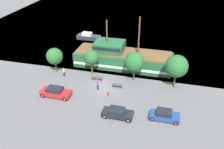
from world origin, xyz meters
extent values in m
plane|color=#5B5B5E|center=(0.00, 0.00, 0.00)|extent=(160.00, 160.00, 0.00)
plane|color=slate|center=(0.00, 44.00, 0.00)|extent=(80.00, 80.00, 0.00)
cube|color=#1E5633|center=(1.33, 7.71, 1.31)|extent=(17.74, 5.24, 2.62)
cube|color=silver|center=(1.33, 7.71, 0.92)|extent=(17.39, 5.32, 0.45)
cube|color=#1E5633|center=(10.81, 7.71, 1.70)|extent=(1.40, 2.88, 1.84)
cube|color=brown|center=(1.33, 7.71, 2.75)|extent=(17.04, 4.82, 0.25)
cube|color=#1E5633|center=(-1.33, 7.71, 3.70)|extent=(5.32, 4.20, 1.67)
cube|color=black|center=(-1.33, 7.71, 3.95)|extent=(5.06, 4.26, 0.60)
cylinder|color=#4C331E|center=(4.00, 7.71, 6.23)|extent=(0.28, 0.28, 6.71)
cylinder|color=#4C331E|center=(-1.77, 7.71, 5.72)|extent=(0.28, 0.28, 5.70)
cube|color=#2D333D|center=(-9.34, 18.91, 0.47)|extent=(5.44, 1.82, 0.94)
cube|color=silver|center=(-9.75, 18.91, 1.27)|extent=(2.18, 1.42, 0.66)
cube|color=black|center=(-9.10, 18.91, 1.27)|extent=(0.12, 1.27, 0.53)
cube|color=navy|center=(9.93, -5.95, 0.55)|extent=(3.93, 1.71, 0.63)
cube|color=black|center=(9.81, -5.95, 1.14)|extent=(2.04, 1.54, 0.54)
cylinder|color=black|center=(11.45, -6.72, 0.31)|extent=(0.63, 0.22, 0.63)
cylinder|color=gray|center=(11.45, -6.72, 0.31)|extent=(0.24, 0.25, 0.24)
cylinder|color=black|center=(11.45, -5.19, 0.31)|extent=(0.63, 0.22, 0.63)
cylinder|color=gray|center=(11.45, -5.19, 0.31)|extent=(0.24, 0.25, 0.24)
cylinder|color=black|center=(8.40, -6.72, 0.31)|extent=(0.63, 0.22, 0.63)
cylinder|color=gray|center=(8.40, -6.72, 0.31)|extent=(0.24, 0.25, 0.24)
cylinder|color=black|center=(8.40, -5.19, 0.31)|extent=(0.63, 0.22, 0.63)
cylinder|color=gray|center=(8.40, -5.19, 0.31)|extent=(0.24, 0.25, 0.24)
cube|color=black|center=(3.78, -6.99, 0.54)|extent=(4.20, 1.77, 0.55)
cube|color=black|center=(3.65, -6.99, 1.04)|extent=(2.18, 1.59, 0.46)
cylinder|color=black|center=(5.39, -7.78, 0.35)|extent=(0.70, 0.22, 0.70)
cylinder|color=gray|center=(5.39, -7.78, 0.35)|extent=(0.27, 0.25, 0.27)
cylinder|color=black|center=(5.39, -6.19, 0.35)|extent=(0.70, 0.22, 0.70)
cylinder|color=gray|center=(5.39, -6.19, 0.35)|extent=(0.27, 0.25, 0.27)
cylinder|color=black|center=(2.17, -7.78, 0.35)|extent=(0.70, 0.22, 0.70)
cylinder|color=gray|center=(2.17, -7.78, 0.35)|extent=(0.27, 0.25, 0.27)
cylinder|color=black|center=(2.17, -6.19, 0.35)|extent=(0.70, 0.22, 0.70)
cylinder|color=gray|center=(2.17, -6.19, 0.35)|extent=(0.27, 0.25, 0.27)
cube|color=#B21E1E|center=(-6.40, -4.56, 0.63)|extent=(4.57, 1.86, 0.73)
cube|color=black|center=(-6.54, -4.56, 1.23)|extent=(2.37, 1.67, 0.47)
cylinder|color=black|center=(-4.61, -5.40, 0.35)|extent=(0.71, 0.22, 0.71)
cylinder|color=gray|center=(-4.61, -5.40, 0.35)|extent=(0.27, 0.25, 0.27)
cylinder|color=black|center=(-4.61, -3.72, 0.35)|extent=(0.71, 0.22, 0.71)
cylinder|color=gray|center=(-4.61, -3.72, 0.35)|extent=(0.27, 0.25, 0.27)
cylinder|color=black|center=(-8.19, -5.40, 0.35)|extent=(0.71, 0.22, 0.71)
cylinder|color=gray|center=(-8.19, -5.40, 0.35)|extent=(0.27, 0.25, 0.27)
cylinder|color=black|center=(-8.19, -3.72, 0.35)|extent=(0.71, 0.22, 0.71)
cylinder|color=gray|center=(-8.19, -3.72, 0.35)|extent=(0.27, 0.25, 0.27)
cylinder|color=red|center=(1.20, -2.42, 0.28)|extent=(0.22, 0.22, 0.56)
sphere|color=red|center=(1.20, -2.42, 0.64)|extent=(0.25, 0.25, 0.25)
cylinder|color=red|center=(1.04, -2.42, 0.31)|extent=(0.10, 0.09, 0.09)
cylinder|color=red|center=(1.36, -2.42, 0.31)|extent=(0.10, 0.09, 0.09)
cube|color=#4C4742|center=(-1.82, 1.56, 0.42)|extent=(1.79, 0.45, 0.05)
cube|color=#4C4742|center=(-1.82, 1.37, 0.65)|extent=(1.79, 0.06, 0.40)
cube|color=#2D2D2D|center=(-2.66, 1.56, 0.20)|extent=(0.12, 0.36, 0.40)
cube|color=#2D2D2D|center=(-0.99, 1.56, 0.20)|extent=(0.12, 0.36, 0.40)
cube|color=#4C4742|center=(2.04, 0.17, 0.42)|extent=(1.53, 0.45, 0.05)
cube|color=#4C4742|center=(2.04, -0.03, 0.65)|extent=(1.53, 0.06, 0.40)
cube|color=#2D2D2D|center=(1.34, 0.17, 0.20)|extent=(0.12, 0.36, 0.40)
cube|color=#2D2D2D|center=(2.75, 0.17, 0.20)|extent=(0.12, 0.36, 0.40)
cylinder|color=#232838|center=(-7.79, 1.45, 0.38)|extent=(0.27, 0.27, 0.76)
cylinder|color=gold|center=(-7.79, 1.45, 1.05)|extent=(0.32, 0.32, 0.58)
sphere|color=beige|center=(-7.79, 1.45, 1.45)|extent=(0.21, 0.21, 0.21)
cylinder|color=#232838|center=(-0.83, -1.12, 0.44)|extent=(0.27, 0.27, 0.88)
cylinder|color=#99338C|center=(-0.83, -1.12, 1.22)|extent=(0.32, 0.32, 0.68)
sphere|color=#8C664C|center=(-0.83, -1.12, 1.68)|extent=(0.24, 0.24, 0.24)
cylinder|color=brown|center=(-9.79, 2.57, 0.90)|extent=(0.24, 0.24, 1.80)
sphere|color=#235B28|center=(-9.79, 2.57, 3.04)|extent=(2.91, 2.91, 2.91)
cylinder|color=brown|center=(-3.28, 3.32, 1.09)|extent=(0.24, 0.24, 2.19)
sphere|color=#235B28|center=(-3.28, 3.32, 3.26)|extent=(2.52, 2.52, 2.52)
cylinder|color=brown|center=(4.14, 3.17, 1.00)|extent=(0.24, 0.24, 2.01)
sphere|color=#235B28|center=(4.14, 3.17, 3.40)|extent=(3.29, 3.29, 3.29)
cylinder|color=brown|center=(10.82, 2.59, 1.14)|extent=(0.24, 0.24, 2.28)
sphere|color=#235B28|center=(10.82, 2.59, 3.80)|extent=(3.56, 3.56, 3.56)
camera|label=1|loc=(9.72, -32.84, 21.63)|focal=40.00mm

